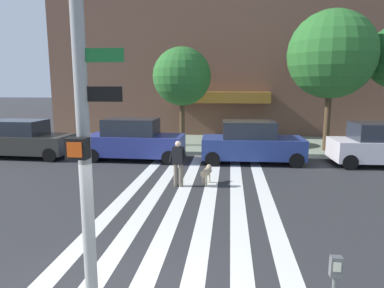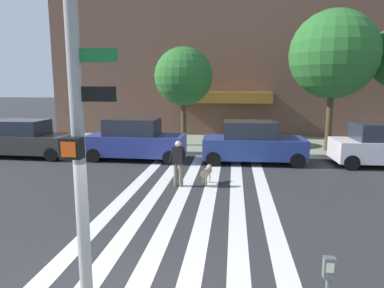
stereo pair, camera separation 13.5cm
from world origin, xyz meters
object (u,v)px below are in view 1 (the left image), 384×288
Objects in this scene: parked_car_near_curb at (21,139)px; pedestrian_dog_walker at (178,161)px; parked_car_third_in_line at (251,143)px; street_tree_middle at (331,55)px; parked_car_behind_first at (134,140)px; street_tree_nearest at (182,77)px; parked_car_fourth_in_line at (381,146)px; dog_on_leash at (207,172)px; traffic_light_pole at (80,89)px.

parked_car_near_curb is 2.96× the size of pedestrian_dog_walker.
street_tree_middle is at bearing 33.80° from parked_car_third_in_line.
street_tree_nearest is (1.83, 3.45, 3.05)m from parked_car_behind_first.
parked_car_fourth_in_line is 2.63× the size of pedestrian_dog_walker.
parked_car_third_in_line is at bearing 63.82° from dog_on_leash.
parked_car_third_in_line is 1.08× the size of parked_car_fourth_in_line.
traffic_light_pole is 1.25× the size of parked_car_third_in_line.
pedestrian_dog_walker is 1.17m from dog_on_leash.
pedestrian_dog_walker is at bearing -56.41° from parked_car_behind_first.
street_tree_nearest is (-0.71, 14.86, 0.48)m from traffic_light_pole.
traffic_light_pole reaches higher than pedestrian_dog_walker.
parked_car_fourth_in_line is 10.44m from street_tree_nearest.
dog_on_leash is at bearing -153.74° from parked_car_fourth_in_line.
parked_car_third_in_line is 0.85× the size of street_tree_nearest.
parked_car_behind_first is at bearing -164.26° from street_tree_middle.
street_tree_nearest is 5.42× the size of dog_on_leash.
parked_car_near_curb is 11.28m from parked_car_third_in_line.
parked_car_behind_first is 1.07× the size of parked_car_fourth_in_line.
pedestrian_dog_walker is at bearing -83.14° from street_tree_nearest.
parked_car_third_in_line is 4.60× the size of dog_on_leash.
traffic_light_pole reaches higher than parked_car_behind_first.
parked_car_third_in_line reaches higher than parked_car_fourth_in_line.
parked_car_fourth_in_line is 9.41m from pedestrian_dog_walker.
street_tree_middle is (9.55, 2.69, 4.10)m from parked_car_behind_first.
street_tree_middle is 10.48m from pedestrian_dog_walker.
parked_car_behind_first is 0.84× the size of street_tree_nearest.
parked_car_behind_first is 4.96m from pedestrian_dog_walker.
dog_on_leash is at bearing -21.32° from parked_car_near_curb.
street_tree_middle is 9.80m from dog_on_leash.
parked_car_behind_first is 10.74m from street_tree_middle.
traffic_light_pole is 14.89m from street_tree_nearest.
parked_car_fourth_in_line is at bearing 52.85° from traffic_light_pole.
dog_on_leash is (-5.84, -6.39, -4.60)m from street_tree_middle.
parked_car_fourth_in_line is at bearing 26.03° from pedestrian_dog_walker.
dog_on_leash is at bearing 24.18° from pedestrian_dog_walker.
street_tree_middle reaches higher than pedestrian_dog_walker.
parked_car_third_in_line is (11.28, -0.00, 0.03)m from parked_car_near_curb.
dog_on_leash is at bearing -116.18° from parked_car_third_in_line.
pedestrian_dog_walker is (2.74, -4.13, -0.02)m from parked_car_behind_first.
traffic_light_pole is 15.83m from street_tree_middle.
traffic_light_pole reaches higher than parked_car_near_curb.
street_tree_nearest is at bearing 62.01° from parked_car_behind_first.
traffic_light_pole is 7.74m from pedestrian_dog_walker.
dog_on_leash is (1.88, -7.14, -3.56)m from street_tree_nearest.
traffic_light_pole is at bearing -87.26° from street_tree_nearest.
parked_car_behind_first reaches higher than parked_car_near_curb.
street_tree_middle reaches higher than parked_car_near_curb.
street_tree_nearest is (-9.36, 3.45, 3.09)m from parked_car_fourth_in_line.
street_tree_middle is at bearing 63.58° from traffic_light_pole.
street_tree_middle reaches higher than dog_on_leash.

